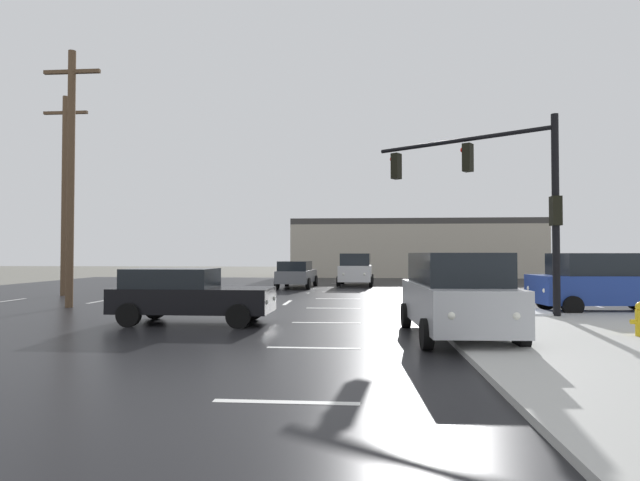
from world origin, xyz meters
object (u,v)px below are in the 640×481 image
at_px(utility_pole_mid, 71,173).
at_px(suv_white, 356,269).
at_px(suv_blue, 606,281).
at_px(utility_pole_far, 65,191).
at_px(suv_silver, 455,293).
at_px(sedan_black, 188,294).
at_px(traffic_signal_mast, 499,184).
at_px(sedan_grey, 297,274).

bearing_deg(utility_pole_mid, suv_white, 53.33).
relative_size(suv_blue, utility_pole_far, 0.51).
bearing_deg(suv_blue, utility_pole_mid, -5.65).
height_order(suv_silver, utility_pole_far, utility_pole_far).
bearing_deg(utility_pole_far, sedan_black, -44.54).
relative_size(suv_silver, suv_blue, 0.99).
bearing_deg(utility_pole_far, suv_blue, -13.71).
xyz_separation_m(suv_white, utility_pole_mid, (-10.61, -14.24, 4.00)).
height_order(sedan_black, utility_pole_mid, utility_pole_mid).
bearing_deg(suv_silver, traffic_signal_mast, 151.18).
height_order(sedan_grey, sedan_black, same).
xyz_separation_m(traffic_signal_mast, suv_blue, (3.80, 1.07, -3.21)).
distance_m(suv_blue, sedan_black, 13.80).
bearing_deg(traffic_signal_mast, sedan_grey, -23.96).
xyz_separation_m(suv_white, utility_pole_far, (-13.99, -9.01, 3.97)).
bearing_deg(suv_blue, sedan_black, 10.50).
xyz_separation_m(suv_silver, suv_blue, (6.05, 5.61, 0.00)).
distance_m(traffic_signal_mast, utility_pole_far, 19.95).
height_order(traffic_signal_mast, sedan_grey, traffic_signal_mast).
relative_size(suv_white, sedan_black, 1.08).
bearing_deg(suv_white, utility_pole_mid, -34.41).
bearing_deg(suv_silver, suv_blue, 130.32).
bearing_deg(sedan_grey, traffic_signal_mast, -144.99).
bearing_deg(traffic_signal_mast, utility_pole_mid, 28.55).
relative_size(suv_blue, sedan_grey, 1.08).
bearing_deg(sedan_black, suv_blue, 15.62).
height_order(suv_blue, suv_white, same).
distance_m(suv_silver, suv_white, 20.30).
bearing_deg(suv_white, traffic_signal_mast, 19.42).
bearing_deg(sedan_black, utility_pole_far, 135.77).
distance_m(traffic_signal_mast, suv_blue, 5.09).
relative_size(sedan_grey, sedan_black, 1.01).
bearing_deg(utility_pole_mid, sedan_black, -33.58).
bearing_deg(sedan_black, utility_pole_mid, 146.73).
distance_m(traffic_signal_mast, sedan_black, 10.43).
bearing_deg(suv_white, utility_pole_far, -54.95).
relative_size(traffic_signal_mast, utility_pole_mid, 0.64).
bearing_deg(sedan_grey, suv_silver, -158.43).
relative_size(utility_pole_mid, utility_pole_far, 1.00).
bearing_deg(utility_pole_far, suv_silver, -33.88).
xyz_separation_m(traffic_signal_mast, sedan_grey, (-8.30, 13.05, -3.45)).
distance_m(traffic_signal_mast, suv_white, 16.64).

